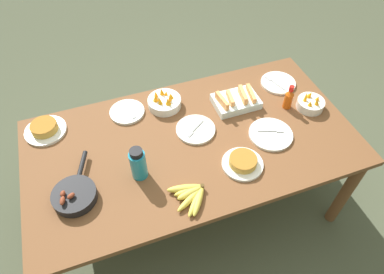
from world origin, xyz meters
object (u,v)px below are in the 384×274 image
Objects in this scene: frittata_plate_side at (45,129)px; empty_plate_near_front at (196,129)px; hot_sauce_bottle at (289,98)px; fruit_bowl_citrus at (310,103)px; fruit_bowl_mango at (164,102)px; water_bottle at (138,164)px; empty_plate_mid_edge at (271,134)px; empty_plate_far_left at (278,83)px; empty_plate_far_right at (127,112)px; banana_bunch at (191,195)px; skillet at (75,195)px; melon_tray at (236,101)px; frittata_plate_center at (243,162)px.

frittata_plate_side reaches higher than empty_plate_near_front.
frittata_plate_side is at bearing 160.71° from empty_plate_near_front.
fruit_bowl_citrus is at bearing -22.11° from hot_sauce_bottle.
fruit_bowl_mango is 0.53m from water_bottle.
empty_plate_mid_edge is (0.39, -0.18, -0.00)m from empty_plate_near_front.
empty_plate_far_left is 0.47m from empty_plate_mid_edge.
empty_plate_far_right is 1.03× the size of fruit_bowl_mango.
empty_plate_mid_edge is at bearing -21.11° from frittata_plate_side.
banana_bunch is 0.83× the size of empty_plate_mid_edge.
empty_plate_near_front is at bearing 175.36° from fruit_bowl_citrus.
empty_plate_far_right is at bearing 140.97° from empty_plate_near_front.
empty_plate_near_front is at bearing 26.97° from water_bottle.
water_bottle is at bearing 133.69° from banana_bunch.
frittata_plate_side is 1.18× the size of water_bottle.
skillet is 1.11m from empty_plate_mid_edge.
skillet is at bearing -161.67° from melon_tray.
melon_tray is 0.31m from empty_plate_mid_edge.
empty_plate_far_right is (0.48, -0.01, -0.02)m from frittata_plate_side.
fruit_bowl_mango is (-0.50, 0.44, 0.03)m from empty_plate_mid_edge.
water_bottle is (0.44, -0.48, 0.07)m from frittata_plate_side.
empty_plate_far_right is at bearing -1.17° from frittata_plate_side.
empty_plate_near_front is at bearing -19.29° from frittata_plate_side.
water_bottle is (-0.04, -0.47, 0.09)m from empty_plate_far_right.
fruit_bowl_citrus is at bearing -4.64° from empty_plate_near_front.
frittata_plate_center is 0.88× the size of empty_plate_mid_edge.
empty_plate_far_left is (0.66, 0.20, 0.00)m from empty_plate_near_front.
empty_plate_near_front is (0.82, -0.29, -0.02)m from frittata_plate_side.
frittata_plate_center is 0.28m from empty_plate_mid_edge.
fruit_bowl_mango is at bearing 159.25° from fruit_bowl_citrus.
fruit_bowl_mango reaches higher than empty_plate_near_front.
empty_plate_mid_edge is (0.74, -0.46, -0.00)m from empty_plate_far_right.
empty_plate_near_front is 0.44m from water_bottle.
banana_bunch is 1.26× the size of hot_sauce_bottle.
frittata_plate_side is at bearing 132.55° from water_bottle.
melon_tray is 1.19× the size of empty_plate_near_front.
empty_plate_far_right is 1.06× the size of water_bottle.
empty_plate_far_left is 1.01m from empty_plate_far_right.
water_bottle is (-0.78, -0.01, 0.09)m from empty_plate_mid_edge.
hot_sauce_bottle is at bearing 27.55° from banana_bunch.
frittata_plate_side is 0.66m from water_bottle.
water_bottle is 1.00m from hot_sauce_bottle.
water_bottle is (-0.53, 0.13, 0.07)m from frittata_plate_center.
fruit_bowl_mango reaches higher than empty_plate_far_left.
skillet is at bearing -177.99° from empty_plate_mid_edge.
fruit_bowl_mango is at bearing 114.18° from frittata_plate_center.
skillet is at bearing -78.18° from frittata_plate_side.
melon_tray reaches higher than banana_bunch.
fruit_bowl_citrus is 1.12m from water_bottle.
empty_plate_far_right is (-1.00, 0.07, 0.00)m from empty_plate_far_left.
empty_plate_far_left is (1.38, 0.43, -0.02)m from skillet.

